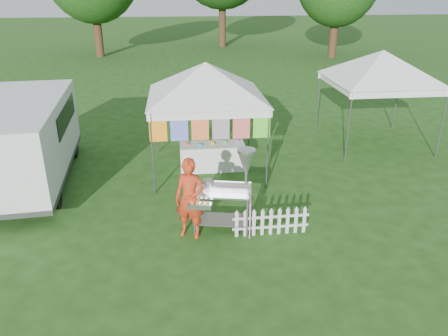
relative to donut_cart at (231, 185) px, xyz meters
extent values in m
plane|color=#214213|center=(-0.26, -0.12, -1.09)|extent=(120.00, 120.00, 0.00)
cylinder|color=#59595E|center=(-1.68, 1.96, -0.04)|extent=(0.04, 0.04, 2.10)
cylinder|color=#59595E|center=(1.16, 1.96, -0.04)|extent=(0.04, 0.04, 2.10)
cylinder|color=#59595E|center=(-1.68, 4.80, -0.04)|extent=(0.04, 0.04, 2.10)
cylinder|color=#59595E|center=(1.16, 4.80, -0.04)|extent=(0.04, 0.04, 2.10)
cube|color=white|center=(-0.26, 1.96, 0.91)|extent=(3.00, 0.03, 0.22)
cube|color=white|center=(-0.26, 4.80, 0.91)|extent=(3.00, 0.03, 0.22)
pyramid|color=white|center=(-0.26, 3.38, 1.91)|extent=(4.24, 4.24, 0.90)
cylinder|color=#59595E|center=(-0.26, 1.96, 0.99)|extent=(3.00, 0.03, 0.03)
cube|color=orange|center=(-1.51, 1.96, 0.64)|extent=(0.42, 0.01, 0.70)
cube|color=purple|center=(-1.01, 1.96, 0.64)|extent=(0.42, 0.01, 0.70)
cube|color=red|center=(-0.51, 1.96, 0.64)|extent=(0.42, 0.01, 0.70)
cube|color=#32BD9E|center=(-0.01, 1.96, 0.64)|extent=(0.42, 0.01, 0.70)
cube|color=#BC176E|center=(0.49, 1.96, 0.64)|extent=(0.42, 0.01, 0.70)
cube|color=green|center=(0.99, 1.96, 0.64)|extent=(0.42, 0.01, 0.70)
cylinder|color=#59595E|center=(3.82, 3.46, -0.04)|extent=(0.04, 0.04, 2.10)
cylinder|color=#59595E|center=(6.66, 3.46, -0.04)|extent=(0.04, 0.04, 2.10)
cylinder|color=#59595E|center=(3.82, 6.30, -0.04)|extent=(0.04, 0.04, 2.10)
cylinder|color=#59595E|center=(6.66, 6.30, -0.04)|extent=(0.04, 0.04, 2.10)
cube|color=white|center=(5.24, 3.46, 0.91)|extent=(3.00, 0.03, 0.22)
cube|color=white|center=(5.24, 6.30, 0.91)|extent=(3.00, 0.03, 0.22)
pyramid|color=white|center=(5.24, 4.88, 1.91)|extent=(4.24, 4.24, 0.90)
cylinder|color=#59595E|center=(5.24, 3.46, 0.99)|extent=(3.00, 0.03, 0.03)
cylinder|color=#3B2515|center=(-6.26, 23.88, 0.89)|extent=(0.56, 0.56, 3.96)
cylinder|color=#3B2515|center=(2.74, 27.88, 1.33)|extent=(0.56, 0.56, 4.84)
cylinder|color=#3B2515|center=(9.74, 21.88, 0.67)|extent=(0.56, 0.56, 3.52)
cylinder|color=gray|center=(-0.78, -0.09, -0.64)|extent=(0.05, 0.05, 0.90)
cylinder|color=gray|center=(0.30, -0.31, -0.64)|extent=(0.05, 0.05, 0.90)
cylinder|color=gray|center=(-0.68, 0.40, -0.64)|extent=(0.05, 0.05, 0.90)
cylinder|color=gray|center=(0.40, 0.18, -0.64)|extent=(0.05, 0.05, 0.90)
cube|color=gray|center=(-0.19, 0.05, -0.84)|extent=(1.23, 0.78, 0.01)
cube|color=#B7B7BC|center=(-0.19, 0.05, -0.19)|extent=(1.29, 0.82, 0.04)
cube|color=#B7B7BC|center=(0.00, 0.06, -0.09)|extent=(0.88, 0.41, 0.15)
cube|color=gray|center=(-0.47, 0.15, -0.06)|extent=(0.24, 0.25, 0.22)
cylinder|color=gray|center=(0.31, 0.00, 0.26)|extent=(0.06, 0.06, 0.90)
cone|color=#B7B7BC|center=(0.31, 0.00, 0.51)|extent=(0.42, 0.42, 0.40)
cylinder|color=#B7B7BC|center=(0.31, 0.00, 0.73)|extent=(0.45, 0.45, 0.06)
cube|color=#B7B7BC|center=(-0.66, -0.25, -0.29)|extent=(0.53, 0.39, 0.10)
cube|color=#FFABC7|center=(0.41, -0.07, -0.64)|extent=(0.17, 0.74, 0.81)
cube|color=white|center=(0.29, -0.34, -0.07)|extent=(0.04, 0.14, 0.18)
imported|color=#B63116|center=(-0.86, -0.10, -0.23)|extent=(0.73, 0.61, 1.72)
cube|color=silver|center=(-5.01, 3.02, 0.18)|extent=(2.44, 5.29, 1.80)
cube|color=#59595E|center=(-5.01, 3.02, -0.73)|extent=(2.47, 5.34, 0.12)
cube|color=silver|center=(-5.17, 5.23, -0.26)|extent=(2.01, 0.87, 0.93)
cube|color=black|center=(-4.02, 3.71, 0.51)|extent=(0.23, 2.83, 0.57)
cube|color=black|center=(-5.20, 5.61, 0.51)|extent=(1.75, 0.16, 0.57)
cylinder|color=black|center=(-3.98, 1.44, -0.74)|extent=(0.28, 0.72, 0.70)
cylinder|color=black|center=(-6.03, 4.59, -0.74)|extent=(0.28, 0.72, 0.70)
cylinder|color=black|center=(-4.23, 4.73, -0.74)|extent=(0.28, 0.72, 0.70)
cube|color=silver|center=(0.09, -0.27, -0.81)|extent=(0.07, 0.02, 0.56)
cube|color=silver|center=(0.27, -0.26, -0.81)|extent=(0.07, 0.02, 0.56)
cube|color=silver|center=(0.45, -0.26, -0.81)|extent=(0.07, 0.02, 0.56)
cube|color=silver|center=(0.63, -0.26, -0.81)|extent=(0.07, 0.02, 0.56)
cube|color=silver|center=(0.81, -0.25, -0.81)|extent=(0.07, 0.02, 0.56)
cube|color=silver|center=(0.99, -0.25, -0.81)|extent=(0.07, 0.02, 0.56)
cube|color=silver|center=(1.17, -0.25, -0.81)|extent=(0.07, 0.02, 0.56)
cube|color=silver|center=(1.35, -0.25, -0.81)|extent=(0.07, 0.02, 0.56)
cube|color=silver|center=(1.53, -0.24, -0.81)|extent=(0.07, 0.02, 0.56)
cube|color=silver|center=(0.81, -0.25, -0.91)|extent=(1.62, 0.05, 0.05)
cube|color=silver|center=(0.81, -0.25, -0.67)|extent=(1.62, 0.05, 0.05)
cube|color=white|center=(-0.11, 3.37, -0.72)|extent=(1.80, 0.70, 0.73)
camera|label=1|loc=(-1.01, -8.01, 3.86)|focal=35.00mm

